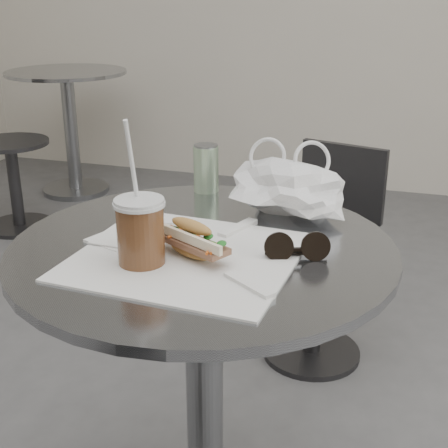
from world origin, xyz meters
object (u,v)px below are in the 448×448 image
(chair_far, at_px, (321,267))
(iced_coffee, at_px, (140,231))
(drink_can, at_px, (206,168))
(bg_table, at_px, (70,117))
(cafe_table, at_px, (204,363))
(bg_chair, at_px, (5,169))
(banh_mi, at_px, (191,239))
(sunglasses, at_px, (297,249))

(chair_far, height_order, iced_coffee, iced_coffee)
(drink_can, bearing_deg, bg_table, 128.56)
(cafe_table, relative_size, bg_table, 1.03)
(bg_chair, relative_size, iced_coffee, 2.73)
(bg_chair, distance_m, banh_mi, 2.30)
(bg_chair, xyz_separation_m, sunglasses, (1.79, -1.55, 0.43))
(iced_coffee, bearing_deg, chair_far, 78.70)
(cafe_table, distance_m, bg_chair, 2.22)
(bg_chair, distance_m, drink_can, 1.98)
(bg_table, relative_size, chair_far, 1.03)
(bg_table, height_order, chair_far, bg_table)
(cafe_table, distance_m, banh_mi, 0.32)
(drink_can, bearing_deg, iced_coffee, -86.67)
(bg_chair, xyz_separation_m, drink_can, (1.50, -1.21, 0.47))
(bg_table, height_order, sunglasses, sunglasses)
(chair_far, distance_m, bg_chair, 1.84)
(bg_table, bearing_deg, sunglasses, -51.08)
(chair_far, bearing_deg, cafe_table, 97.75)
(bg_table, distance_m, iced_coffee, 2.80)
(bg_table, distance_m, drink_can, 2.43)
(chair_far, xyz_separation_m, sunglasses, (0.07, -0.88, 0.44))
(bg_chair, height_order, banh_mi, banh_mi)
(banh_mi, height_order, iced_coffee, iced_coffee)
(iced_coffee, bearing_deg, sunglasses, 21.63)
(sunglasses, bearing_deg, cafe_table, 156.11)
(cafe_table, height_order, iced_coffee, iced_coffee)
(drink_can, bearing_deg, bg_chair, 140.96)
(cafe_table, distance_m, drink_can, 0.47)
(cafe_table, bearing_deg, iced_coffee, -121.67)
(chair_far, bearing_deg, bg_chair, -5.60)
(bg_table, bearing_deg, cafe_table, -53.97)
(banh_mi, distance_m, iced_coffee, 0.10)
(banh_mi, distance_m, drink_can, 0.40)
(bg_chair, relative_size, drink_can, 6.35)
(cafe_table, xyz_separation_m, chair_far, (0.12, 0.86, -0.14))
(iced_coffee, height_order, sunglasses, iced_coffee)
(chair_far, distance_m, banh_mi, 1.04)
(banh_mi, xyz_separation_m, sunglasses, (0.19, 0.05, -0.02))
(chair_far, bearing_deg, sunglasses, 110.25)
(banh_mi, bearing_deg, bg_table, 152.94)
(bg_chair, bearing_deg, banh_mi, -20.62)
(chair_far, distance_m, drink_can, 0.75)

